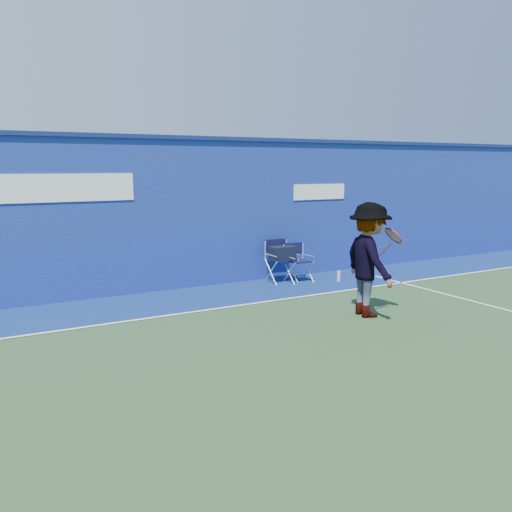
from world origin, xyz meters
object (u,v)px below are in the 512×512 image
tennis_player (369,260)px  water_bottle (339,276)px  directors_chair_right (298,270)px  directors_chair_left (281,264)px

tennis_player → water_bottle: bearing=62.4°
directors_chair_right → tennis_player: (-0.48, -2.81, 0.69)m
water_bottle → directors_chair_left: bearing=152.8°
directors_chair_left → water_bottle: bearing=-27.2°
tennis_player → directors_chair_left: bearing=87.4°
directors_chair_right → water_bottle: (0.78, -0.41, -0.14)m
directors_chair_right → water_bottle: size_ratio=3.53×
directors_chair_left → directors_chair_right: directors_chair_left is taller
directors_chair_left → water_bottle: size_ratio=3.89×
directors_chair_right → tennis_player: 2.93m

